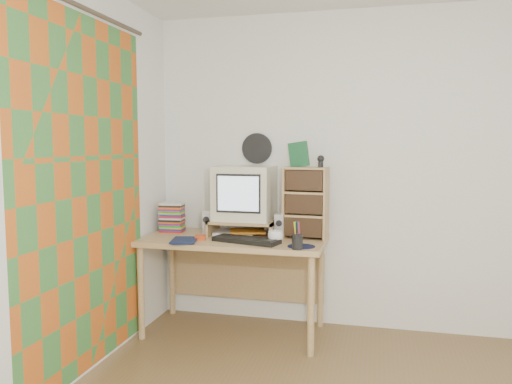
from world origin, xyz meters
The scene contains 20 objects.
back_wall centered at (0.00, 1.75, 1.25)m, with size 3.50×3.50×0.00m, color white.
left_wall centered at (-1.75, 0.00, 1.25)m, with size 3.50×3.50×0.00m, color white.
curtain centered at (-1.71, 0.48, 1.15)m, with size 2.20×2.20×0.00m, color #BF591B.
wall_disc centered at (-0.93, 1.73, 1.43)m, with size 0.25×0.25×0.02m, color black.
desk centered at (-1.03, 1.44, 0.62)m, with size 1.40×0.70×0.75m.
monitor_riser centered at (-0.98, 1.48, 0.84)m, with size 0.52×0.30×0.12m.
crt_monitor centered at (-0.98, 1.53, 1.08)m, with size 0.44×0.44×0.42m, color silver.
speaker_left centered at (-1.26, 1.45, 0.85)m, with size 0.07×0.07×0.20m, color #B8B7BC.
speaker_right centered at (-0.68, 1.44, 0.84)m, with size 0.07×0.07×0.19m, color #B8B7BC.
keyboard centered at (-0.89, 1.22, 0.77)m, with size 0.50×0.17×0.03m, color black.
dvd_stack centered at (-1.60, 1.52, 0.88)m, with size 0.19×0.13×0.26m, color brown, non-canonical shape.
cd_rack centered at (-0.49, 1.50, 1.02)m, with size 0.33×0.17×0.54m, color tan.
mug centered at (-0.67, 1.25, 0.79)m, with size 0.11×0.11×0.09m, color white.
diary centered at (-1.42, 1.11, 0.77)m, with size 0.22×0.17×0.04m, color #101A3E.
mousepad centered at (-0.47, 1.17, 0.75)m, with size 0.19×0.19×0.00m, color black.
pen_cup centered at (-0.49, 1.07, 0.82)m, with size 0.07×0.07×0.15m, color black, non-canonical shape.
papers centered at (-1.03, 1.51, 0.77)m, with size 0.31×0.23×0.04m, color silver, non-canonical shape.
red_box centered at (-1.24, 1.22, 0.77)m, with size 0.08×0.05×0.04m, color #C03B14.
game_box centered at (-0.55, 1.52, 1.39)m, with size 0.15×0.03×0.19m, color #195831.
webcam centered at (-0.38, 1.50, 1.34)m, with size 0.05×0.05×0.09m, color black, non-canonical shape.
Camera 1 is at (0.04, -2.25, 1.47)m, focal length 35.00 mm.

